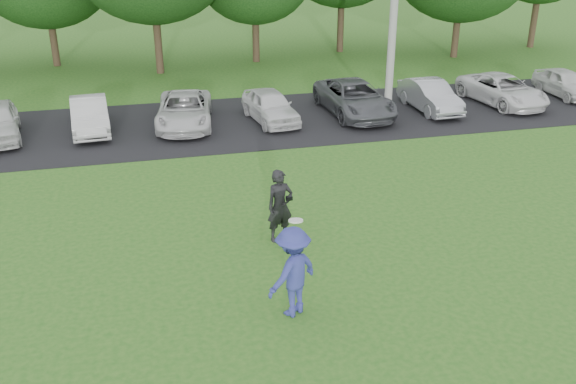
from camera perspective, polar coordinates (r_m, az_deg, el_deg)
The scene contains 5 objects.
ground at distance 12.60m, azimuth 3.81°, elevation -11.78°, with size 100.00×100.00×0.00m, color #27621C.
parking_lot at distance 24.09m, azimuth -5.33°, elevation 6.16°, with size 32.00×6.50×0.03m, color black.
frisbee_player at distance 12.43m, azimuth 0.43°, elevation -7.10°, with size 1.39×1.23×2.16m.
camera_bystander at distance 15.14m, azimuth -0.72°, elevation -1.25°, with size 0.73×0.56×1.79m.
parked_cars at distance 23.85m, azimuth -5.60°, elevation 7.50°, with size 30.71×4.66×1.26m.
Camera 1 is at (-3.18, -9.72, 7.35)m, focal length 40.00 mm.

